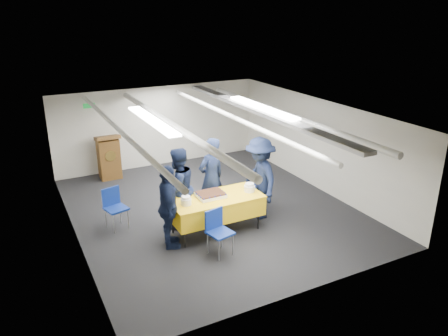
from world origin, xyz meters
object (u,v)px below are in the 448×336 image
(sheet_cake, at_px, (211,195))
(podium, at_px, (109,157))
(serving_table, at_px, (216,207))
(sailor_c, at_px, (168,207))
(chair_left, at_px, (114,204))
(sailor_d, at_px, (260,178))
(chair_near, at_px, (217,227))
(sailor_a, at_px, (211,178))
(chair_right, at_px, (255,186))
(sailor_b, at_px, (178,188))

(sheet_cake, relative_size, podium, 0.45)
(serving_table, distance_m, sailor_c, 1.12)
(serving_table, height_order, chair_left, chair_left)
(chair_left, relative_size, sailor_d, 0.48)
(chair_near, height_order, sailor_c, sailor_c)
(chair_near, distance_m, sailor_a, 1.61)
(chair_right, distance_m, sailor_d, 0.61)
(podium, height_order, sailor_c, sailor_c)
(chair_right, bearing_deg, podium, 126.98)
(chair_left, distance_m, sailor_b, 1.40)
(chair_near, distance_m, chair_left, 2.42)
(serving_table, xyz_separation_m, sailor_a, (0.23, 0.69, 0.35))
(sailor_c, bearing_deg, sheet_cake, -62.61)
(chair_right, relative_size, chair_left, 1.00)
(sailor_a, relative_size, sailor_c, 1.08)
(chair_left, bearing_deg, chair_right, -9.66)
(podium, bearing_deg, serving_table, -72.80)
(sailor_c, xyz_separation_m, sailor_d, (2.22, 0.32, 0.08))
(serving_table, distance_m, sailor_a, 0.81)
(podium, relative_size, chair_left, 1.44)
(chair_right, bearing_deg, serving_table, -154.83)
(chair_near, bearing_deg, sailor_b, 101.14)
(sheet_cake, relative_size, chair_left, 0.65)
(chair_left, relative_size, sailor_b, 0.50)
(sheet_cake, distance_m, chair_near, 0.93)
(chair_near, relative_size, sailor_a, 0.48)
(sheet_cake, relative_size, sailor_b, 0.32)
(sailor_b, bearing_deg, serving_table, 118.44)
(chair_near, height_order, sailor_d, sailor_d)
(podium, distance_m, chair_right, 4.25)
(sailor_a, distance_m, sailor_c, 1.55)
(chair_near, relative_size, sailor_d, 0.48)
(chair_right, height_order, sailor_a, sailor_a)
(sailor_a, bearing_deg, chair_left, -25.89)
(sailor_d, bearing_deg, podium, -141.10)
(chair_left, xyz_separation_m, sailor_a, (2.05, -0.46, 0.38))
(sheet_cake, height_order, sailor_c, sailor_c)
(chair_near, xyz_separation_m, sailor_c, (-0.73, 0.62, 0.31))
(serving_table, distance_m, podium, 4.20)
(sheet_cake, distance_m, chair_left, 2.07)
(sheet_cake, relative_size, chair_right, 0.65)
(chair_right, bearing_deg, chair_near, -140.19)
(sheet_cake, distance_m, podium, 4.12)
(chair_left, height_order, sailor_b, sailor_b)
(serving_table, xyz_separation_m, sailor_d, (1.15, 0.17, 0.36))
(podium, xyz_separation_m, sailor_a, (1.47, -3.33, 0.30))
(sheet_cake, bearing_deg, sailor_b, 137.65)
(sailor_b, bearing_deg, sailor_c, 36.54)
(sailor_c, bearing_deg, chair_left, 44.89)
(podium, bearing_deg, sailor_b, -79.61)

